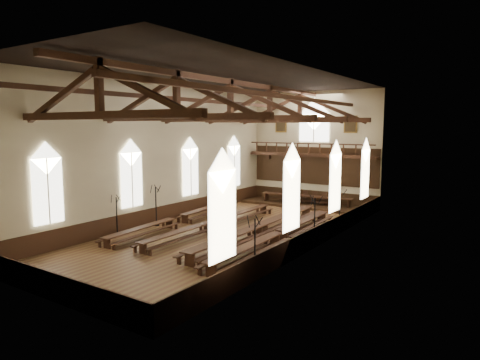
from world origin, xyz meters
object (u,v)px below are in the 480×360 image
Objects in this scene: refectory_row_b at (215,223)px; candelabrum_left_mid at (156,213)px; candelabrum_left_far at (224,199)px; refectory_row_a at (177,219)px; refectory_row_c at (261,227)px; high_table at (306,197)px; candelabrum_right_mid at (314,229)px; candelabrum_right_near at (255,258)px; candelabrum_right_far at (339,217)px; candelabrum_left_near at (117,224)px; dais at (306,205)px; refectory_row_d at (279,234)px.

candelabrum_left_mid is at bearing -163.13° from refectory_row_b.
refectory_row_a is at bearing -80.62° from candelabrum_left_far.
high_table reaches higher than refectory_row_c.
candelabrum_right_mid is at bearing 9.88° from candelabrum_left_mid.
candelabrum_right_near is (11.10, -4.81, -0.01)m from candelabrum_left_mid.
candelabrum_right_mid reaches higher than candelabrum_right_far.
candelabrum_right_near is 6.74m from candelabrum_right_mid.
candelabrum_left_near is at bearing -90.00° from candelabrum_left_far.
dais is 4.30× the size of candelabrum_left_near.
refectory_row_a is 5.82× the size of candelabrum_left_far.
high_table reaches higher than refectory_row_b.
candelabrum_left_far is 12.71m from candelabrum_right_mid.
refectory_row_a is 4.75× the size of candelabrum_right_mid.
candelabrum_right_far reaches higher than high_table.
candelabrum_left_mid is 8.13m from candelabrum_left_far.
refectory_row_d is at bearing -72.26° from dais.
candelabrum_right_mid reaches higher than candelabrum_left_near.
refectory_row_d is at bearing -0.84° from refectory_row_a.
refectory_row_d is 2.15m from candelabrum_right_mid.
dais is at bearing 82.86° from refectory_row_b.
refectory_row_c reaches higher than dais.
high_table is at bearing 70.81° from candelabrum_left_near.
candelabrum_left_far is 0.84× the size of candelabrum_right_far.
candelabrum_right_mid is (11.10, -6.19, 0.16)m from candelabrum_left_far.
refectory_row_d is 12.50m from dais.
refectory_row_d reaches higher than refectory_row_b.
refectory_row_a is at bearing -152.17° from candelabrum_right_far.
candelabrum_left_near is (-5.58, -16.04, -0.05)m from high_table.
refectory_row_a is 8.18m from refectory_row_d.
refectory_row_a is at bearing 33.36° from candelabrum_left_mid.
high_table is at bearing 180.00° from dais.
candelabrum_left_far is (-1.21, 7.33, 0.23)m from refectory_row_a.
candelabrum_left_mid reaches higher than refectory_row_d.
dais is 13.78m from candelabrum_left_mid.
refectory_row_b is at bearing 48.62° from candelabrum_left_near.
refectory_row_b is at bearing 8.96° from refectory_row_a.
refectory_row_b is 4.93× the size of candelabrum_right_far.
candelabrum_right_mid is (3.49, 0.40, 0.30)m from refectory_row_c.
refectory_row_c is 1.03× the size of refectory_row_d.
dais is at bearing 107.74° from refectory_row_d.
candelabrum_left_near reaches higher than high_table.
candelabrum_right_far reaches higher than candelabrum_left_near.
high_table is at bearing 69.64° from refectory_row_a.
candelabrum_left_near is 12.34m from candelabrum_right_mid.
candelabrum_right_far is at bearing 27.83° from refectory_row_a.
candelabrum_left_mid is 1.03× the size of candelabrum_right_far.
refectory_row_d is at bearing 23.81° from candelabrum_left_near.
candelabrum_left_near is (-7.61, -5.00, 0.23)m from refectory_row_c.
candelabrum_left_near is at bearing -105.85° from refectory_row_a.
high_table is 11.99m from candelabrum_right_mid.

